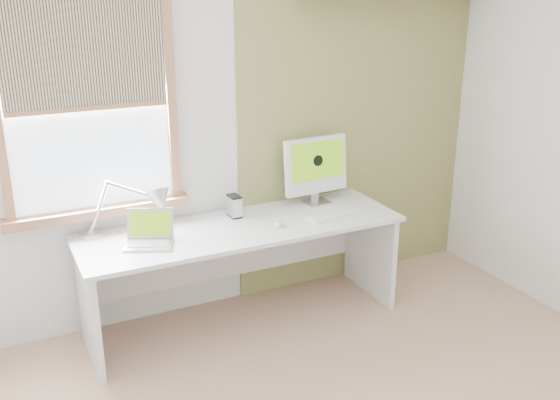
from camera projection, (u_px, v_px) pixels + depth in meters
room at (378, 206)px, 2.92m from camera, size 4.04×3.54×2.64m
accent_wall at (358, 118)px, 4.81m from camera, size 2.00×0.02×2.60m
window at (88, 109)px, 3.88m from camera, size 1.20×0.14×1.42m
desk at (239, 249)px, 4.34m from camera, size 2.20×0.70×0.73m
desk_lamp at (147, 205)px, 4.05m from camera, size 0.63×0.35×0.37m
laptop at (149, 236)px, 3.93m from camera, size 0.36×0.33×0.21m
phone_dock at (236, 211)px, 4.38m from camera, size 0.08×0.08×0.14m
external_drive at (234, 206)px, 4.37m from camera, size 0.08×0.12×0.15m
imac at (316, 166)px, 4.59m from camera, size 0.51×0.18×0.50m
keyboard at (340, 215)px, 4.40m from camera, size 0.47×0.15×0.02m
mouse at (278, 224)px, 4.22m from camera, size 0.09×0.11×0.03m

